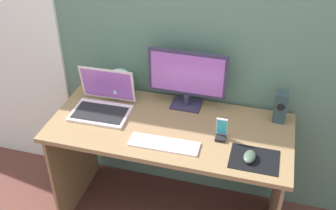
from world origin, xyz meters
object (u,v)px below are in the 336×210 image
laptop (103,103)px  phone_in_dock (221,132)px  speaker_right (281,107)px  fishbowl (120,83)px  monitor (187,77)px  keyboard_external (164,144)px  mouse (250,157)px

laptop → phone_in_dock: bearing=-6.7°
laptop → phone_in_dock: laptop is taller
speaker_right → phone_in_dock: 0.39m
fishbowl → monitor: bearing=-0.5°
fishbowl → phone_in_dock: 0.74m
speaker_right → keyboard_external: speaker_right is taller
mouse → phone_in_dock: bearing=148.8°
monitor → keyboard_external: (-0.03, -0.40, -0.19)m
monitor → mouse: bearing=-42.9°
fishbowl → keyboard_external: size_ratio=0.49×
fishbowl → phone_in_dock: fishbowl is taller
laptop → monitor: bearing=21.0°
speaker_right → keyboard_external: bearing=-145.9°
keyboard_external → laptop: bearing=152.4°
laptop → fishbowl: (0.04, 0.18, 0.04)m
keyboard_external → phone_in_dock: 0.31m
monitor → keyboard_external: monitor is taller
monitor → laptop: size_ratio=1.35×
keyboard_external → mouse: (0.45, 0.00, 0.02)m
keyboard_external → phone_in_dock: (0.28, 0.13, 0.04)m
monitor → fishbowl: size_ratio=2.53×
monitor → keyboard_external: bearing=-94.0°
fishbowl → laptop: bearing=-102.1°
laptop → mouse: laptop is taller
fishbowl → mouse: (0.85, -0.40, -0.07)m
monitor → phone_in_dock: monitor is taller
laptop → mouse: (0.89, -0.21, -0.03)m
fishbowl → keyboard_external: bearing=-44.9°
laptop → keyboard_external: (0.44, -0.22, -0.04)m
monitor → phone_in_dock: bearing=-46.1°
speaker_right → phone_in_dock: (-0.29, -0.26, -0.05)m
speaker_right → fishbowl: (-0.98, 0.01, -0.01)m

